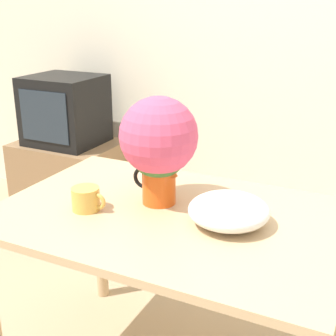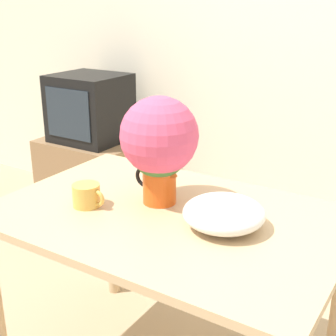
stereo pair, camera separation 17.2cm
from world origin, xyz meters
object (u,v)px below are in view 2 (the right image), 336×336
coffee_mug (87,195)px  tv_set (90,108)px  flower_vase (159,143)px  white_bowl (224,213)px

coffee_mug → tv_set: (-1.00, 1.16, -0.00)m
tv_set → flower_vase: bearing=-39.0°
tv_set → coffee_mug: bearing=-49.1°
white_bowl → tv_set: bearing=145.4°
coffee_mug → white_bowl: size_ratio=0.49×
coffee_mug → tv_set: size_ratio=0.29×
white_bowl → tv_set: tv_set is taller
white_bowl → tv_set: 1.83m
white_bowl → tv_set: (-1.51, 1.04, -0.01)m
white_bowl → tv_set: size_ratio=0.60×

